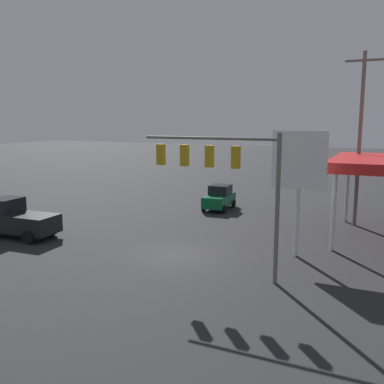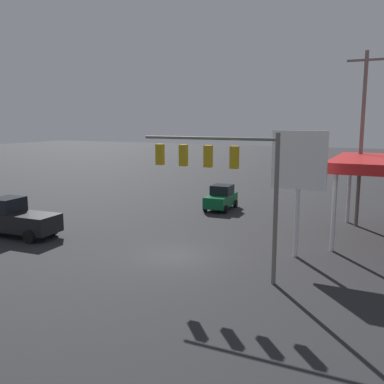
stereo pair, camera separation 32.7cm
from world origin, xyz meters
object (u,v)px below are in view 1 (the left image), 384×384
at_px(price_sign, 299,165).
at_px(pickup_parked, 16,219).
at_px(hatchback_crossing, 219,198).
at_px(traffic_signal_assembly, 221,168).
at_px(utility_pole, 360,136).

bearing_deg(price_sign, pickup_parked, 12.04).
bearing_deg(hatchback_crossing, traffic_signal_assembly, 18.82).
bearing_deg(price_sign, traffic_signal_assembly, 57.90).
height_order(utility_pole, pickup_parked, utility_pole).
relative_size(utility_pole, pickup_parked, 2.19).
height_order(price_sign, pickup_parked, price_sign).
bearing_deg(price_sign, hatchback_crossing, -49.69).
xyz_separation_m(utility_pole, hatchback_crossing, (10.47, -1.11, -5.16)).
relative_size(price_sign, hatchback_crossing, 1.72).
distance_m(price_sign, hatchback_crossing, 13.29).
relative_size(utility_pole, price_sign, 1.75).
height_order(price_sign, hatchback_crossing, price_sign).
bearing_deg(traffic_signal_assembly, pickup_parked, -3.02).
distance_m(traffic_signal_assembly, pickup_parked, 14.46).
bearing_deg(pickup_parked, traffic_signal_assembly, 173.68).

